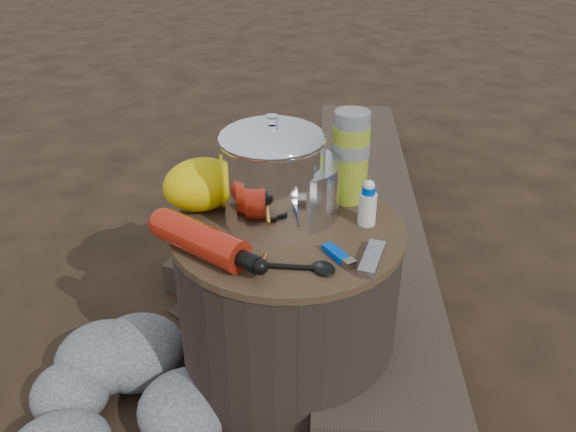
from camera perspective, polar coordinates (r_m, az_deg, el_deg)
name	(u,v)px	position (r m, az deg, el deg)	size (l,w,h in m)	color
ground	(288,382)	(1.51, 0.00, -16.02)	(60.00, 60.00, 0.00)	black
stump	(288,311)	(1.36, 0.00, -9.30)	(0.49, 0.49, 0.46)	black
log_main	(366,220)	(2.02, 7.63, -0.38)	(0.33, 1.93, 0.16)	#352B23
log_small	(275,204)	(2.17, -1.29, 1.16)	(0.21, 1.13, 0.09)	#352B23
foil_windscreen	(293,188)	(1.25, 0.48, 2.77)	(0.20, 0.20, 0.12)	silver
camping_pot	(273,171)	(1.21, -1.53, 4.42)	(0.22, 0.22, 0.22)	white
fuel_bottle	(200,240)	(1.13, -8.60, -2.34)	(0.07, 0.27, 0.07)	#B62211
thermos	(350,157)	(1.30, 6.13, 5.79)	(0.08, 0.08, 0.21)	#8EA824
travel_mug	(293,162)	(1.36, 0.47, 5.28)	(0.09, 0.09, 0.14)	black
stuff_sack	(201,184)	(1.29, -8.58, 3.10)	(0.17, 0.14, 0.11)	#DFC204
food_pouch	(261,159)	(1.36, -2.70, 5.59)	(0.12, 0.03, 0.15)	navy
lighter	(336,253)	(1.13, 4.75, -3.66)	(0.02, 0.08, 0.02)	#003DBC
multitool	(372,259)	(1.12, 8.24, -4.16)	(0.03, 0.11, 0.02)	#ABABB0
spork	(284,266)	(1.09, -0.37, -4.93)	(0.03, 0.16, 0.01)	black
squeeze_bottle	(368,205)	(1.23, 7.83, 1.09)	(0.04, 0.04, 0.09)	silver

